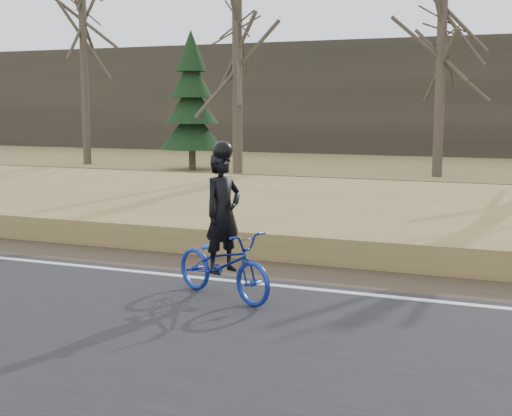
% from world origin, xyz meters
% --- Properties ---
extents(shoulder, '(120.00, 1.60, 0.04)m').
position_xyz_m(shoulder, '(0.00, 1.20, 0.02)').
color(shoulder, '#473A2B').
rests_on(shoulder, ground).
extents(embankment, '(120.00, 5.00, 0.44)m').
position_xyz_m(embankment, '(0.00, 4.20, 0.22)').
color(embankment, '#96824C').
rests_on(embankment, ground).
extents(ballast, '(120.00, 3.00, 0.45)m').
position_xyz_m(ballast, '(0.00, 8.00, 0.23)').
color(ballast, slate).
rests_on(ballast, ground).
extents(railroad, '(120.00, 2.40, 0.29)m').
position_xyz_m(railroad, '(0.00, 8.00, 0.53)').
color(railroad, black).
rests_on(railroad, ballast).
extents(treeline_backdrop, '(120.00, 4.00, 6.00)m').
position_xyz_m(treeline_backdrop, '(0.00, 30.00, 3.00)').
color(treeline_backdrop, '#383328').
rests_on(treeline_backdrop, ground).
extents(cyclist, '(1.83, 1.26, 2.06)m').
position_xyz_m(cyclist, '(5.27, -0.64, 0.71)').
color(cyclist, navy).
rests_on(cyclist, road).
extents(bare_tree_left, '(0.36, 0.36, 8.40)m').
position_xyz_m(bare_tree_left, '(-9.73, 17.58, 4.20)').
color(bare_tree_left, '#4F473A').
rests_on(bare_tree_left, ground).
extents(bare_tree_near_left, '(0.36, 0.36, 7.87)m').
position_xyz_m(bare_tree_near_left, '(-1.19, 14.69, 3.94)').
color(bare_tree_near_left, '#4F473A').
rests_on(bare_tree_near_left, ground).
extents(bare_tree_center, '(0.36, 0.36, 8.40)m').
position_xyz_m(bare_tree_center, '(5.50, 17.55, 4.20)').
color(bare_tree_center, '#4F473A').
rests_on(bare_tree_center, ground).
extents(conifer, '(2.60, 2.60, 5.55)m').
position_xyz_m(conifer, '(-4.10, 16.78, 2.63)').
color(conifer, '#4F473A').
rests_on(conifer, ground).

